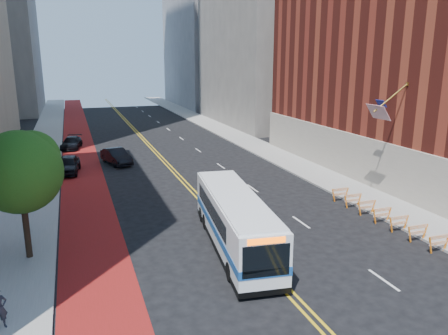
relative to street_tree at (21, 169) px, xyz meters
name	(u,v)px	position (x,y,z in m)	size (l,w,h in m)	color
ground	(274,277)	(11.24, -6.04, -4.91)	(160.00, 160.00, 0.00)	black
sidewalk_left	(41,161)	(-0.76, 23.96, -4.84)	(4.00, 140.00, 0.15)	gray
sidewalk_right	(256,146)	(23.24, 23.96, -4.84)	(4.00, 140.00, 0.15)	gray
bus_lane_paint	(80,158)	(3.14, 23.96, -4.91)	(3.60, 140.00, 0.01)	maroon
center_line_inner	(155,153)	(11.06, 23.96, -4.91)	(0.14, 140.00, 0.01)	gold
center_line_outer	(158,153)	(11.42, 23.96, -4.91)	(0.14, 140.00, 0.01)	gold
lane_dashes	(181,138)	(16.04, 31.96, -4.90)	(0.14, 98.20, 0.01)	silver
construction_barriers	(390,217)	(20.84, -2.62, -4.24)	(1.42, 10.91, 1.00)	orange
street_tree	(21,169)	(0.00, 0.00, 0.00)	(4.20, 4.20, 6.70)	black
transit_bus	(235,220)	(10.66, -2.14, -3.31)	(3.79, 11.38, 3.07)	white
car_a	(68,165)	(1.94, 18.03, -4.11)	(1.89, 4.70, 1.60)	black
car_b	(116,156)	(6.51, 20.19, -4.13)	(1.65, 4.75, 1.56)	black
car_c	(71,143)	(2.35, 29.74, -4.23)	(1.90, 4.68, 1.36)	black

